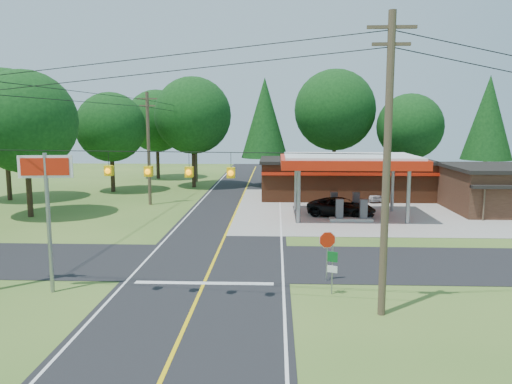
{
  "coord_description": "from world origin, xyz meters",
  "views": [
    {
      "loc": [
        3.34,
        -25.88,
        7.57
      ],
      "look_at": [
        2.0,
        7.0,
        2.8
      ],
      "focal_mm": 35.0,
      "sensor_mm": 36.0,
      "label": 1
    }
  ],
  "objects_px": {
    "suv_car": "(341,207)",
    "octagonal_stop_sign": "(327,244)",
    "gas_canopy": "(349,163)",
    "sedan_car": "(368,194)",
    "big_stop_sign": "(47,191)"
  },
  "relations": [
    {
      "from": "suv_car",
      "to": "octagonal_stop_sign",
      "type": "bearing_deg",
      "value": -169.81
    },
    {
      "from": "sedan_car",
      "to": "big_stop_sign",
      "type": "height_order",
      "value": "big_stop_sign"
    },
    {
      "from": "suv_car",
      "to": "octagonal_stop_sign",
      "type": "xyz_separation_m",
      "value": [
        -2.75,
        -16.06,
        1.08
      ]
    },
    {
      "from": "sedan_car",
      "to": "octagonal_stop_sign",
      "type": "bearing_deg",
      "value": -126.29
    },
    {
      "from": "sedan_car",
      "to": "big_stop_sign",
      "type": "bearing_deg",
      "value": -147.2
    },
    {
      "from": "gas_canopy",
      "to": "sedan_car",
      "type": "distance_m",
      "value": 9.28
    },
    {
      "from": "gas_canopy",
      "to": "octagonal_stop_sign",
      "type": "xyz_separation_m",
      "value": [
        -3.25,
        -16.01,
        -2.45
      ]
    },
    {
      "from": "suv_car",
      "to": "big_stop_sign",
      "type": "height_order",
      "value": "big_stop_sign"
    },
    {
      "from": "suv_car",
      "to": "gas_canopy",
      "type": "bearing_deg",
      "value": -75.22
    },
    {
      "from": "suv_car",
      "to": "octagonal_stop_sign",
      "type": "distance_m",
      "value": 16.33
    },
    {
      "from": "gas_canopy",
      "to": "big_stop_sign",
      "type": "relative_size",
      "value": 1.72
    },
    {
      "from": "sedan_car",
      "to": "gas_canopy",
      "type": "bearing_deg",
      "value": -132.26
    },
    {
      "from": "gas_canopy",
      "to": "sedan_car",
      "type": "bearing_deg",
      "value": 69.44
    },
    {
      "from": "sedan_car",
      "to": "octagonal_stop_sign",
      "type": "xyz_separation_m",
      "value": [
        -6.25,
        -24.01,
        1.16
      ]
    },
    {
      "from": "sedan_car",
      "to": "suv_car",
      "type": "bearing_deg",
      "value": -135.46
    }
  ]
}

